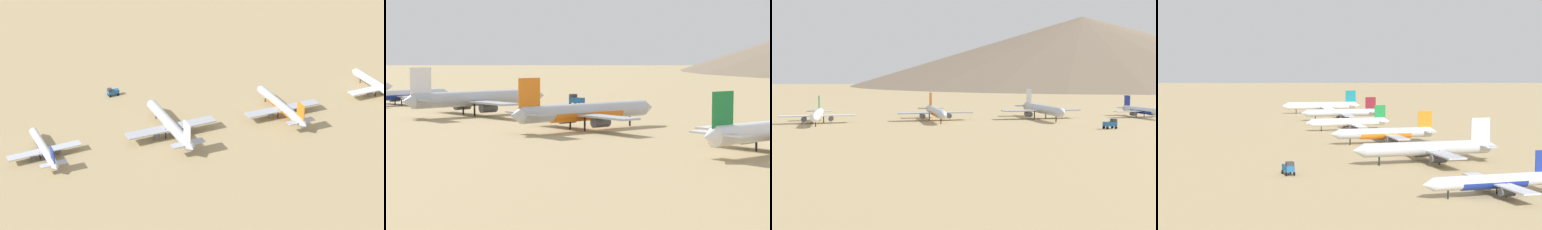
# 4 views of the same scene
# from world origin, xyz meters

# --- Properties ---
(ground_plane) EXTENTS (1872.07, 1872.07, 0.00)m
(ground_plane) POSITION_xyz_m (0.00, 0.00, 0.00)
(ground_plane) COLOR tan
(parked_jet_0) EXTENTS (47.62, 38.92, 13.76)m
(parked_jet_0) POSITION_xyz_m (-24.10, -151.18, 4.63)
(parked_jet_0) COLOR white
(parked_jet_0) RESTS_ON ground
(parked_jet_1) EXTENTS (42.73, 34.92, 12.35)m
(parked_jet_1) POSITION_xyz_m (-18.93, -100.44, 4.16)
(parked_jet_1) COLOR #B2B7C1
(parked_jet_1) RESTS_ON ground
(parked_jet_2) EXTENTS (39.55, 32.19, 11.40)m
(parked_jet_2) POSITION_xyz_m (-4.86, -49.24, 3.84)
(parked_jet_2) COLOR white
(parked_jet_2) RESTS_ON ground
(parked_jet_3) EXTENTS (42.64, 34.73, 12.29)m
(parked_jet_3) POSITION_xyz_m (-0.93, 2.58, 4.09)
(parked_jet_3) COLOR #B2B7C1
(parked_jet_3) RESTS_ON ground
(parked_jet_4) EXTENTS (47.66, 38.77, 13.74)m
(parked_jet_4) POSITION_xyz_m (6.20, 53.10, 4.63)
(parked_jet_4) COLOR #B2B7C1
(parked_jet_4) RESTS_ON ground
(parked_jet_5) EXTENTS (35.77, 29.03, 10.32)m
(parked_jet_5) POSITION_xyz_m (14.49, 104.11, 3.43)
(parked_jet_5) COLOR silver
(parked_jet_5) RESTS_ON ground
(service_truck) EXTENTS (2.71, 5.23, 3.90)m
(service_truck) POSITION_xyz_m (52.22, 59.09, 2.08)
(service_truck) COLOR #1E5999
(service_truck) RESTS_ON ground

